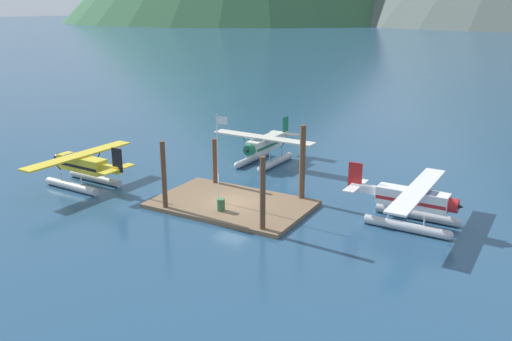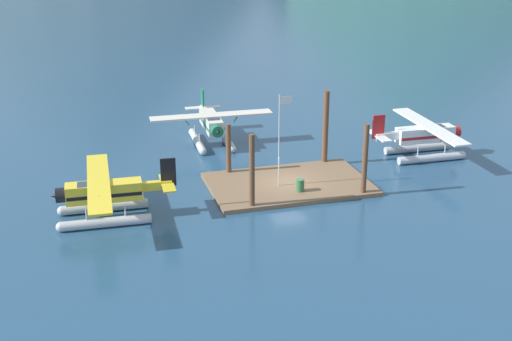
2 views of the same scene
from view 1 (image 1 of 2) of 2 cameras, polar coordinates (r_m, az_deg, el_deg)
The scene contains 12 objects.
ground_plane at distance 40.39m, azimuth -2.61°, elevation -3.80°, with size 1200.00×1200.00×0.00m, color navy.
dock_platform at distance 40.34m, azimuth -2.61°, elevation -3.60°, with size 11.55×7.38×0.30m, color brown.
piling_near_left at distance 39.10m, azimuth -9.80°, elevation -0.66°, with size 0.37×0.37×5.27m, color brown.
piling_near_right at distance 34.78m, azimuth 0.71°, elevation -2.69°, with size 0.38×0.38×5.27m, color brown.
piling_far_left at distance 44.27m, azimuth -4.42°, elevation 0.84°, with size 0.38×0.38×4.05m, color brown.
piling_far_right at distance 40.49m, azimuth 4.96°, elevation 0.68°, with size 0.45×0.45×5.99m, color brown.
flagpole at distance 39.13m, azimuth -4.00°, elevation 2.31°, with size 0.95×0.10×6.73m.
fuel_drum at distance 38.60m, azimuth -3.76°, elevation -3.66°, with size 0.62×0.62×0.88m.
mooring_buoy at distance 39.55m, azimuth 18.27°, elevation -4.56°, with size 0.78×0.78×0.78m, color orange.
seaplane_yellow_port_aft at distance 46.57m, azimuth -18.04°, elevation 0.28°, with size 7.98×10.45×3.84m.
seaplane_white_stbd_fwd at distance 37.93m, azimuth 16.35°, elevation -3.39°, with size 7.98×10.43×3.84m.
seaplane_cream_bow_left at distance 50.62m, azimuth 0.88°, elevation 2.47°, with size 10.44×7.98×3.84m.
Camera 1 is at (20.12, -31.88, 14.50)m, focal length 37.49 mm.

